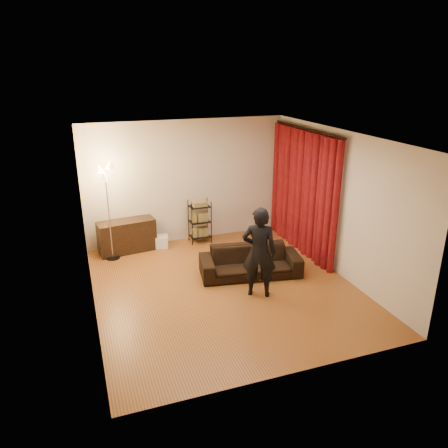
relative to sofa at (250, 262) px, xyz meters
name	(u,v)px	position (x,y,z in m)	size (l,w,h in m)	color
floor	(224,287)	(-0.63, -0.31, -0.28)	(5.00, 5.00, 0.00)	#9B5626
ceiling	(224,137)	(-0.63, -0.31, 2.42)	(5.00, 5.00, 0.00)	white
wall_back	(186,182)	(-0.63, 2.19, 1.07)	(5.00, 5.00, 0.00)	beige
wall_front	(294,281)	(-0.63, -2.81, 1.07)	(5.00, 5.00, 0.00)	beige
wall_left	(87,233)	(-2.88, -0.31, 1.07)	(5.00, 5.00, 0.00)	beige
wall_right	(338,203)	(1.62, -0.31, 1.07)	(5.00, 5.00, 0.00)	beige
curtain_rod	(307,129)	(1.52, 0.82, 2.30)	(0.04, 0.04, 2.65)	black
curtain	(302,192)	(1.50, 0.82, 1.00)	(0.22, 2.65, 2.55)	maroon
sofa	(250,262)	(0.00, 0.00, 0.00)	(1.88, 0.74, 0.55)	black
person	(259,252)	(-0.16, -0.74, 0.53)	(0.59, 0.38, 1.60)	black
media_cabinet	(127,236)	(-2.04, 1.92, 0.07)	(1.19, 0.44, 0.69)	#322113
storage_boxes	(161,242)	(-1.34, 1.88, -0.14)	(0.33, 0.27, 0.27)	white
wire_shelf	(200,221)	(-0.42, 1.91, 0.21)	(0.44, 0.31, 0.97)	black
floor_lamp	(109,213)	(-2.39, 1.66, 0.71)	(0.36, 0.36, 1.98)	silver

